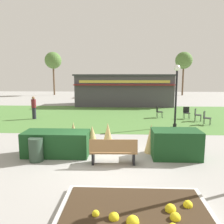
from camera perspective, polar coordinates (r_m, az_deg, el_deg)
The scene contains 21 objects.
ground_plane at distance 8.61m, azimuth -2.07°, elevation -12.36°, with size 80.00×80.00×0.00m, color #999691.
lawn_patch at distance 18.33m, azimuth 0.40°, elevation -0.91°, with size 36.00×12.00×0.01m, color #4C7A38.
flower_bed at distance 5.65m, azimuth 6.07°, elevation -23.59°, with size 3.48×2.09×0.32m.
park_bench at distance 8.21m, azimuth 0.34°, elevation -9.85°, with size 1.71×0.57×0.95m.
hedge_left at distance 9.38m, azimuth -13.78°, elevation -7.68°, with size 2.57×1.10×0.97m, color #19421E.
hedge_right at distance 9.16m, azimuth 15.75°, elevation -7.74°, with size 1.83×1.10×1.10m, color #19421E.
ornamental_grass_behind_left at distance 9.95m, azimuth -9.67°, elevation -5.91°, with size 0.57×0.57×1.19m, color tan.
ornamental_grass_behind_right at distance 9.66m, azimuth -1.03°, elevation -6.24°, with size 0.59×0.59×1.20m, color tan.
ornamental_grass_behind_center at distance 9.51m, azimuth 9.81°, elevation -6.60°, with size 0.53×0.53×1.20m, color tan.
ornamental_grass_behind_far at distance 9.48m, azimuth -4.99°, elevation -6.80°, with size 0.67×0.67×1.12m, color tan.
lamppost_mid at distance 14.44m, azimuth 15.91°, elevation 5.81°, with size 0.36×0.36×3.83m.
trash_bin at distance 8.96m, azimuth -18.60°, elevation -8.98°, with size 0.52×0.52×0.88m, color #2D4233.
food_kiosk at distance 25.24m, azimuth 3.01°, elevation 5.63°, with size 10.49×4.87×3.37m.
cafe_chair_west at distance 17.70m, azimuth 11.63°, elevation 0.28°, with size 0.47×0.47×0.89m.
cafe_chair_east at distance 17.80m, azimuth 18.24°, elevation 0.06°, with size 0.46×0.46×0.89m.
cafe_chair_center at distance 16.01m, azimuth 22.59°, elevation -1.12°, with size 0.60×0.60×0.89m.
cafe_chair_north at distance 17.05m, azimuth 20.59°, elevation -0.43°, with size 0.59×0.59×0.89m.
person_strolling at distance 17.75m, azimuth -19.10°, elevation 1.08°, with size 0.34×0.34×1.69m.
parked_car_west_slot at distance 33.99m, azimuth -4.85°, elevation 4.67°, with size 4.27×2.19×1.20m.
tree_left_bg at distance 40.28m, azimuth 17.64°, elevation 12.22°, with size 2.80×2.80×7.21m.
tree_right_bg at distance 40.53m, azimuth -14.62°, elevation 12.40°, with size 2.80×2.80×7.27m.
Camera 1 is at (0.65, -8.00, 3.12)m, focal length 36.28 mm.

